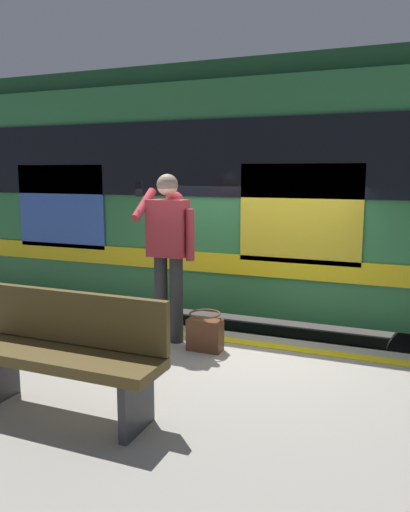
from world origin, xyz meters
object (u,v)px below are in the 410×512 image
train_carriage (214,187)px  passenger (169,244)px  bench (67,350)px  handbag (205,333)px

train_carriage → passenger: (-0.48, 2.52, -0.51)m
train_carriage → bench: (-0.51, 4.28, -1.07)m
passenger → handbag: size_ratio=4.47×
train_carriage → passenger: bearing=100.8°
train_carriage → bench: train_carriage is taller
bench → passenger: bearing=-89.0°
train_carriage → handbag: 3.15m
handbag → passenger: bearing=-17.0°
passenger → bench: 1.85m
bench → handbag: bearing=-105.1°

